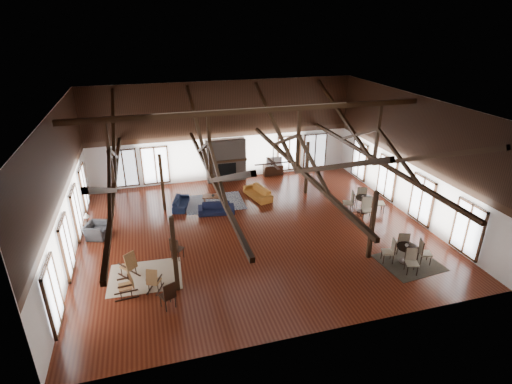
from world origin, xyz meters
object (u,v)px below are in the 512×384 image
object	(u,v)px
sofa_navy_left	(181,203)
tv_console	(273,170)
sofa_orange	(258,193)
armchair	(97,230)
cafe_table_far	(364,202)
sofa_navy_front	(216,209)
cafe_table_near	(407,251)
coffee_table	(213,197)

from	to	relation	value
sofa_navy_left	tv_console	world-z (taller)	tv_console
sofa_orange	armchair	bearing A→B (deg)	-89.11
cafe_table_far	tv_console	bearing A→B (deg)	114.50
sofa_navy_front	sofa_navy_left	bearing A→B (deg)	151.17
sofa_navy_front	cafe_table_far	bearing A→B (deg)	-6.33
sofa_orange	cafe_table_near	distance (m)	8.89
cafe_table_far	tv_console	xyz separation A→B (m)	(-2.89, 6.34, -0.25)
sofa_navy_front	armchair	distance (m)	5.81
sofa_navy_left	tv_console	xyz separation A→B (m)	(6.21, 3.20, 0.06)
sofa_navy_left	sofa_orange	size ratio (longest dim) A/B	0.86
cafe_table_near	cafe_table_far	bearing A→B (deg)	81.64
armchair	cafe_table_far	bearing A→B (deg)	-73.96
armchair	cafe_table_near	size ratio (longest dim) A/B	0.51
sofa_navy_front	sofa_navy_left	distance (m)	2.10
sofa_navy_left	cafe_table_far	bearing A→B (deg)	-94.59
sofa_navy_front	coffee_table	size ratio (longest dim) A/B	1.48
sofa_navy_front	cafe_table_near	bearing A→B (deg)	-36.35
cafe_table_far	cafe_table_near	bearing A→B (deg)	-98.36
armchair	cafe_table_far	size ratio (longest dim) A/B	0.48
armchair	tv_console	distance (m)	11.58
sofa_orange	tv_console	world-z (taller)	tv_console
coffee_table	tv_console	world-z (taller)	tv_console
cafe_table_near	coffee_table	bearing A→B (deg)	130.42
armchair	coffee_table	bearing A→B (deg)	-49.48
sofa_navy_left	coffee_table	world-z (taller)	sofa_navy_left
sofa_navy_front	tv_console	world-z (taller)	tv_console
sofa_navy_left	cafe_table_far	world-z (taller)	cafe_table_far
cafe_table_near	sofa_navy_left	bearing A→B (deg)	137.11
sofa_orange	coffee_table	bearing A→B (deg)	-102.30
armchair	sofa_navy_front	bearing A→B (deg)	-60.92
armchair	cafe_table_far	xyz separation A→B (m)	(13.16, -1.01, 0.22)
sofa_orange	cafe_table_far	bearing A→B (deg)	42.41
armchair	cafe_table_near	bearing A→B (deg)	-94.08
coffee_table	cafe_table_near	size ratio (longest dim) A/B	0.62
cafe_table_near	cafe_table_far	distance (m)	4.73
armchair	cafe_table_far	world-z (taller)	cafe_table_far
coffee_table	cafe_table_far	world-z (taller)	cafe_table_far
coffee_table	cafe_table_near	distance (m)	10.27
coffee_table	cafe_table_near	world-z (taller)	cafe_table_near
sofa_navy_left	tv_console	distance (m)	6.99
coffee_table	armchair	bearing A→B (deg)	-145.56
sofa_navy_left	cafe_table_far	xyz separation A→B (m)	(9.10, -3.14, 0.30)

